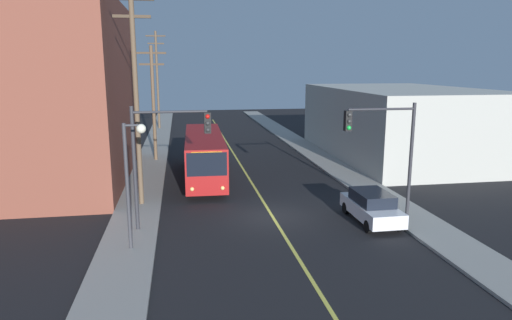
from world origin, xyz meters
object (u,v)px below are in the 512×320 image
traffic_signal_left_corner (167,144)px  utility_pole_near (136,90)px  utility_pole_far (157,76)px  city_bus (204,154)px  parked_car_white (372,206)px  street_lamp_left (132,168)px  traffic_signal_right_corner (384,140)px  utility_pole_mid (153,98)px

traffic_signal_left_corner → utility_pole_near: bearing=111.4°
utility_pole_far → city_bus: bearing=-81.0°
parked_car_white → street_lamp_left: (-11.72, -1.87, 2.90)m
traffic_signal_left_corner → traffic_signal_right_corner: size_ratio=1.00×
utility_pole_mid → utility_pole_far: size_ratio=0.79×
utility_pole_far → utility_pole_near: bearing=-89.4°
traffic_signal_left_corner → street_lamp_left: 2.80m
utility_pole_mid → utility_pole_far: bearing=91.5°
utility_pole_near → traffic_signal_right_corner: (12.51, -4.71, -2.33)m
utility_pole_far → traffic_signal_left_corner: size_ratio=1.99×
traffic_signal_left_corner → street_lamp_left: bearing=-121.1°
utility_pole_mid → traffic_signal_left_corner: 17.08m
utility_pole_mid → traffic_signal_left_corner: bearing=-85.0°
traffic_signal_left_corner → city_bus: bearing=77.4°
utility_pole_mid → street_lamp_left: bearing=-89.8°
parked_car_white → utility_pole_far: (-12.32, 37.61, 5.82)m
parked_car_white → street_lamp_left: street_lamp_left is taller
parked_car_white → utility_pole_mid: 21.54m
parked_car_white → utility_pole_near: size_ratio=0.37×
parked_car_white → traffic_signal_right_corner: traffic_signal_right_corner is taller
parked_car_white → traffic_signal_left_corner: bearing=177.3°
parked_car_white → street_lamp_left: bearing=-170.9°
traffic_signal_right_corner → parked_car_white: bearing=-169.2°
traffic_signal_left_corner → traffic_signal_right_corner: bearing=-2.0°
traffic_signal_left_corner → utility_pole_mid: bearing=95.0°
city_bus → utility_pole_near: bearing=-124.2°
parked_car_white → traffic_signal_left_corner: traffic_signal_left_corner is taller
traffic_signal_right_corner → street_lamp_left: 12.41m
utility_pole_near → traffic_signal_left_corner: (1.69, -4.33, -2.33)m
street_lamp_left → parked_car_white: bearing=9.1°
city_bus → street_lamp_left: 13.19m
city_bus → traffic_signal_right_corner: bearing=-51.0°
utility_pole_mid → utility_pole_far: (-0.53, 20.15, 1.32)m
utility_pole_far → street_lamp_left: bearing=-89.1°
utility_pole_near → utility_pole_far: bearing=90.6°
utility_pole_far → traffic_signal_left_corner: bearing=-86.9°
parked_car_white → city_bus: bearing=127.0°
utility_pole_near → traffic_signal_right_corner: 13.57m
traffic_signal_right_corner → street_lamp_left: traffic_signal_right_corner is taller
city_bus → utility_pole_far: (-4.29, 26.96, 4.85)m
utility_pole_near → traffic_signal_left_corner: size_ratio=1.98×
utility_pole_near → parked_car_white: bearing=-21.8°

